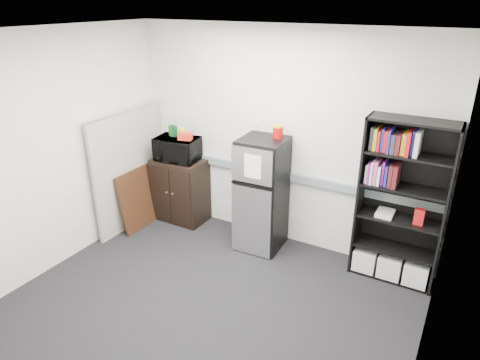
{
  "coord_description": "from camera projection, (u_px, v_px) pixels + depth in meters",
  "views": [
    {
      "loc": [
        2.06,
        -2.86,
        2.96
      ],
      "look_at": [
        -0.08,
        0.9,
        1.11
      ],
      "focal_mm": 32.0,
      "sensor_mm": 36.0,
      "label": 1
    }
  ],
  "objects": [
    {
      "name": "framed_poster",
      "position": [
        138.0,
        199.0,
        5.85
      ],
      "size": [
        0.16,
        0.64,
        0.82
      ],
      "rotation": [
        0.0,
        -0.15,
        0.0
      ],
      "color": "black",
      "rests_on": "floor"
    },
    {
      "name": "microwave",
      "position": [
        177.0,
        149.0,
        5.79
      ],
      "size": [
        0.62,
        0.47,
        0.32
      ],
      "primitive_type": "imported",
      "rotation": [
        0.0,
        0.0,
        0.14
      ],
      "color": "black",
      "rests_on": "cabinet"
    },
    {
      "name": "snack_box_a",
      "position": [
        172.0,
        131.0,
        5.77
      ],
      "size": [
        0.08,
        0.07,
        0.15
      ],
      "primitive_type": "cube",
      "rotation": [
        0.0,
        0.0,
        -0.33
      ],
      "color": "#19591C",
      "rests_on": "microwave"
    },
    {
      "name": "wall_right",
      "position": [
        438.0,
        251.0,
        2.95
      ],
      "size": [
        0.02,
        3.5,
        2.7
      ],
      "primitive_type": "cube",
      "color": "white",
      "rests_on": "floor"
    },
    {
      "name": "wall_left",
      "position": [
        51.0,
        154.0,
        4.76
      ],
      "size": [
        0.02,
        3.5,
        2.7
      ],
      "primitive_type": "cube",
      "color": "white",
      "rests_on": "floor"
    },
    {
      "name": "snack_bag",
      "position": [
        185.0,
        136.0,
        5.62
      ],
      "size": [
        0.2,
        0.15,
        0.1
      ],
      "primitive_type": "cube",
      "rotation": [
        0.0,
        0.0,
        0.31
      ],
      "color": "red",
      "rests_on": "microwave"
    },
    {
      "name": "ceiling",
      "position": [
        192.0,
        33.0,
        3.32
      ],
      "size": [
        4.0,
        3.5,
        0.02
      ],
      "primitive_type": "cube",
      "color": "white",
      "rests_on": "wall_back"
    },
    {
      "name": "wall_back",
      "position": [
        280.0,
        139.0,
        5.25
      ],
      "size": [
        4.0,
        0.02,
        2.7
      ],
      "primitive_type": "cube",
      "color": "white",
      "rests_on": "floor"
    },
    {
      "name": "wall_note",
      "position": [
        255.0,
        120.0,
        5.33
      ],
      "size": [
        0.14,
        0.0,
        0.1
      ],
      "primitive_type": "cube",
      "color": "white",
      "rests_on": "wall_back"
    },
    {
      "name": "snack_box_b",
      "position": [
        174.0,
        131.0,
        5.75
      ],
      "size": [
        0.08,
        0.06,
        0.15
      ],
      "primitive_type": "cube",
      "rotation": [
        0.0,
        0.0,
        -0.2
      ],
      "color": "#0C3620",
      "rests_on": "microwave"
    },
    {
      "name": "refrigerator",
      "position": [
        262.0,
        195.0,
        5.27
      ],
      "size": [
        0.56,
        0.59,
        1.44
      ],
      "rotation": [
        0.0,
        0.0,
        0.05
      ],
      "color": "black",
      "rests_on": "floor"
    },
    {
      "name": "floor",
      "position": [
        204.0,
        310.0,
        4.39
      ],
      "size": [
        4.0,
        4.0,
        0.0
      ],
      "primitive_type": "plane",
      "color": "black",
      "rests_on": "ground"
    },
    {
      "name": "snack_box_c",
      "position": [
        182.0,
        133.0,
        5.7
      ],
      "size": [
        0.08,
        0.07,
        0.14
      ],
      "primitive_type": "cube",
      "rotation": [
        0.0,
        0.0,
        -0.28
      ],
      "color": "yellow",
      "rests_on": "microwave"
    },
    {
      "name": "cubicle_partition",
      "position": [
        130.0,
        169.0,
        5.79
      ],
      "size": [
        0.06,
        1.3,
        1.62
      ],
      "color": "#9E978C",
      "rests_on": "floor"
    },
    {
      "name": "cabinet",
      "position": [
        180.0,
        190.0,
        6.04
      ],
      "size": [
        0.73,
        0.48,
        0.91
      ],
      "color": "black",
      "rests_on": "floor"
    },
    {
      "name": "coffee_can",
      "position": [
        278.0,
        131.0,
        5.0
      ],
      "size": [
        0.12,
        0.12,
        0.17
      ],
      "color": "#AB070A",
      "rests_on": "refrigerator"
    },
    {
      "name": "electrical_raceway",
      "position": [
        278.0,
        174.0,
        5.41
      ],
      "size": [
        3.92,
        0.05,
        0.1
      ],
      "primitive_type": "cube",
      "color": "slate",
      "rests_on": "wall_back"
    },
    {
      "name": "bookshelf",
      "position": [
        401.0,
        205.0,
        4.58
      ],
      "size": [
        0.9,
        0.34,
        1.85
      ],
      "color": "black",
      "rests_on": "floor"
    }
  ]
}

